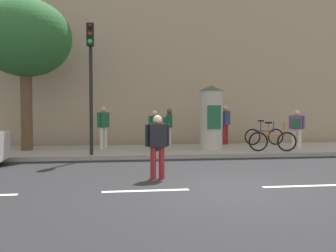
{
  "coord_description": "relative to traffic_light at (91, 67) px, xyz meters",
  "views": [
    {
      "loc": [
        -2.35,
        -7.7,
        1.65
      ],
      "look_at": [
        -0.97,
        2.0,
        1.25
      ],
      "focal_mm": 40.38,
      "sensor_mm": 36.0,
      "label": 1
    }
  ],
  "objects": [
    {
      "name": "traffic_light",
      "position": [
        0.0,
        0.0,
        0.0
      ],
      "size": [
        0.24,
        0.45,
        4.4
      ],
      "color": "black",
      "rests_on": "sidewalk_curb"
    },
    {
      "name": "lane_markings",
      "position": [
        3.13,
        -5.24,
        -3.1
      ],
      "size": [
        25.8,
        0.16,
        0.01
      ],
      "color": "silver",
      "rests_on": "ground_plane"
    },
    {
      "name": "pedestrian_tallest",
      "position": [
        2.26,
        0.98,
        -2.08
      ],
      "size": [
        0.49,
        0.42,
        1.52
      ],
      "color": "black",
      "rests_on": "sidewalk_curb"
    },
    {
      "name": "ground_plane",
      "position": [
        3.13,
        -5.24,
        -3.11
      ],
      "size": [
        80.0,
        80.0,
        0.0
      ],
      "primitive_type": "plane",
      "color": "#232326"
    },
    {
      "name": "pedestrian_near_pole",
      "position": [
        0.34,
        2.3,
        -1.97
      ],
      "size": [
        0.48,
        0.56,
        1.67
      ],
      "color": "silver",
      "rests_on": "sidewalk_curb"
    },
    {
      "name": "sidewalk_curb",
      "position": [
        3.13,
        1.76,
        -3.03
      ],
      "size": [
        36.0,
        4.0,
        0.15
      ],
      "primitive_type": "cube",
      "color": "#9E9B93",
      "rests_on": "ground_plane"
    },
    {
      "name": "pedestrian_in_red_top",
      "position": [
        5.67,
        3.37,
        -1.92
      ],
      "size": [
        0.53,
        0.53,
        1.73
      ],
      "color": "maroon",
      "rests_on": "sidewalk_curb"
    },
    {
      "name": "poster_column",
      "position": [
        4.52,
        1.38,
        -1.69
      ],
      "size": [
        0.97,
        0.97,
        2.49
      ],
      "color": "#B2ADA3",
      "rests_on": "sidewalk_curb"
    },
    {
      "name": "street_tree",
      "position": [
        -2.53,
        2.02,
        1.26
      ],
      "size": [
        3.43,
        3.43,
        5.71
      ],
      "color": "brown",
      "rests_on": "sidewalk_curb"
    },
    {
      "name": "pedestrian_with_backpack",
      "position": [
        3.02,
        2.57,
        -2.0
      ],
      "size": [
        0.44,
        0.64,
        1.6
      ],
      "color": "silver",
      "rests_on": "sidewalk_curb"
    },
    {
      "name": "bicycle_upright",
      "position": [
        7.29,
        2.83,
        -2.57
      ],
      "size": [
        1.77,
        0.11,
        1.09
      ],
      "color": "black",
      "rests_on": "sidewalk_curb"
    },
    {
      "name": "pedestrian_with_bag",
      "position": [
        7.96,
        1.19,
        -2.05
      ],
      "size": [
        0.53,
        0.53,
        1.53
      ],
      "color": "silver",
      "rests_on": "sidewalk_curb"
    },
    {
      "name": "bicycle_leaning",
      "position": [
        6.58,
        0.31,
        -2.57
      ],
      "size": [
        1.75,
        0.38,
        1.09
      ],
      "color": "black",
      "rests_on": "sidewalk_curb"
    },
    {
      "name": "pedestrian_in_light_jacket",
      "position": [
        1.81,
        -3.91,
        -2.21
      ],
      "size": [
        0.6,
        0.29,
        1.54
      ],
      "color": "maroon",
      "rests_on": "ground_plane"
    },
    {
      "name": "building_backdrop",
      "position": [
        3.13,
        6.76,
        1.94
      ],
      "size": [
        36.0,
        5.0,
        10.09
      ],
      "primitive_type": "cube",
      "color": "tan",
      "rests_on": "ground_plane"
    }
  ]
}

